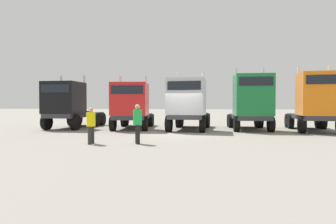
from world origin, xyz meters
The scene contains 8 objects.
ground centered at (0.00, 0.00, 0.00)m, with size 200.00×200.00×0.00m, color gray.
semi_truck_black centered at (-8.63, 2.89, 1.79)m, with size 2.62×6.07×4.01m.
semi_truck_red centered at (-3.84, 2.98, 1.72)m, with size 3.25×6.56×3.89m.
semi_truck_silver centered at (0.26, 2.65, 1.86)m, with size 2.85×6.42×4.10m.
semi_truck_green centered at (4.56, 3.28, 1.94)m, with size 2.79×5.81×4.38m.
semi_truck_orange centered at (8.60, 2.73, 1.98)m, with size 2.97×6.20×4.39m.
visitor_in_hivis centered at (-3.52, -4.89, 0.96)m, with size 0.42×0.45×1.66m.
visitor_with_camera centered at (-1.45, -4.53, 1.04)m, with size 0.53×0.53×1.80m.
Camera 1 is at (1.88, -17.27, 1.78)m, focal length 30.96 mm.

